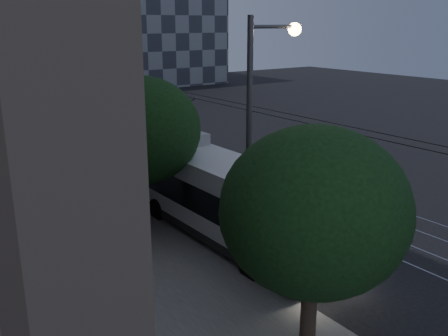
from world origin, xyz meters
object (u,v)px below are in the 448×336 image
at_px(streetlamp_far, 45,69).
at_px(car_white_b, 82,140).
at_px(pickup_silver, 142,161).
at_px(car_white_a, 95,146).
at_px(car_white_c, 43,128).
at_px(car_white_d, 45,117).
at_px(streetlamp_near, 258,125).
at_px(trolleybus, 213,193).

bearing_deg(streetlamp_far, car_white_b, -54.25).
bearing_deg(pickup_silver, car_white_a, 103.28).
relative_size(pickup_silver, streetlamp_far, 0.70).
bearing_deg(car_white_c, car_white_d, 67.69).
height_order(streetlamp_near, streetlamp_far, streetlamp_far).
relative_size(trolleybus, car_white_c, 3.34).
xyz_separation_m(car_white_b, car_white_c, (-0.98, 5.93, -0.05)).
bearing_deg(streetlamp_far, car_white_d, 76.34).
bearing_deg(trolleybus, car_white_a, 86.96).
height_order(car_white_d, streetlamp_near, streetlamp_near).
xyz_separation_m(car_white_b, streetlamp_far, (-1.48, 2.06, 4.88)).
distance_m(car_white_a, streetlamp_far, 6.88).
relative_size(car_white_a, streetlamp_far, 0.49).
bearing_deg(car_white_b, car_white_d, 98.36).
height_order(pickup_silver, streetlamp_near, streetlamp_near).
distance_m(trolleybus, car_white_d, 28.31).
bearing_deg(streetlamp_near, pickup_silver, 80.95).
bearing_deg(car_white_d, car_white_b, -114.10).
bearing_deg(car_white_c, streetlamp_far, -101.04).
xyz_separation_m(car_white_a, streetlamp_far, (-1.44, 4.69, 4.82)).
bearing_deg(car_white_b, streetlamp_near, -82.31).
bearing_deg(car_white_c, car_white_b, -84.30).
xyz_separation_m(trolleybus, car_white_d, (1.34, 28.26, -1.08)).
bearing_deg(car_white_a, car_white_b, 91.36).
xyz_separation_m(streetlamp_near, streetlamp_far, (0.00, 23.48, 0.12)).
xyz_separation_m(car_white_c, streetlamp_far, (-0.50, -3.88, 4.93)).
bearing_deg(car_white_d, streetlamp_far, -124.46).
bearing_deg(streetlamp_near, car_white_a, 85.60).
bearing_deg(streetlamp_near, car_white_d, 86.26).
bearing_deg(pickup_silver, streetlamp_near, -92.47).
bearing_deg(car_white_a, streetlamp_near, -92.14).
distance_m(car_white_a, car_white_d, 13.34).
height_order(car_white_b, car_white_c, car_white_b).
distance_m(trolleybus, pickup_silver, 9.49).
xyz_separation_m(car_white_d, streetlamp_near, (-2.10, -32.11, 4.74)).
bearing_deg(streetlamp_far, car_white_c, 82.68).
bearing_deg(car_white_b, car_white_c, 111.08).
height_order(pickup_silver, car_white_d, pickup_silver).
distance_m(car_white_a, car_white_b, 2.64).
relative_size(streetlamp_near, streetlamp_far, 0.98).
distance_m(trolleybus, car_white_c, 23.54).
height_order(car_white_b, streetlamp_far, streetlamp_far).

